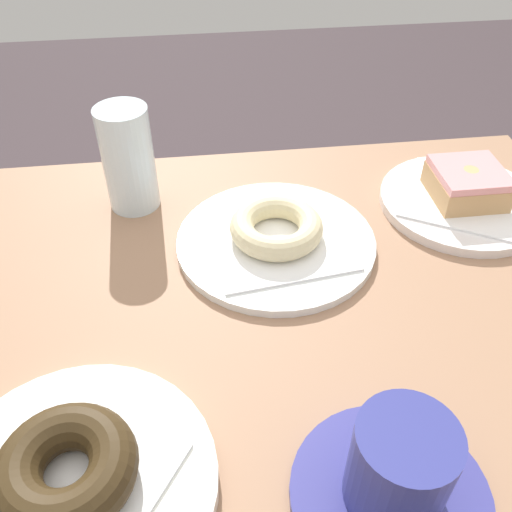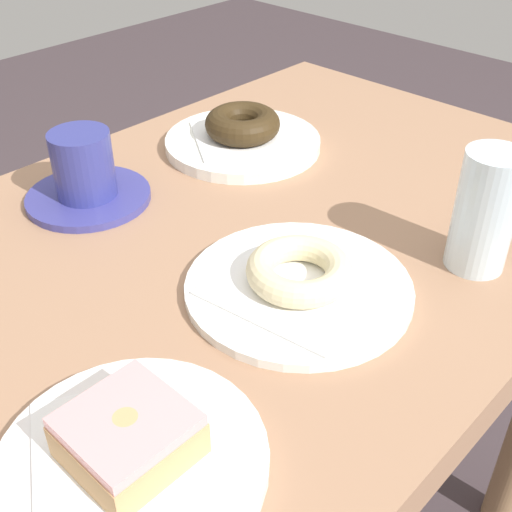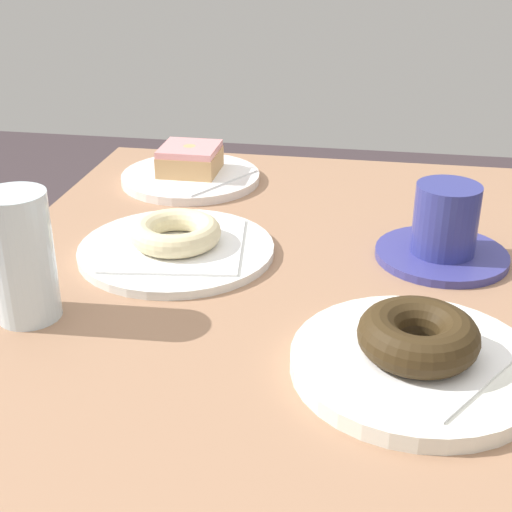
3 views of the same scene
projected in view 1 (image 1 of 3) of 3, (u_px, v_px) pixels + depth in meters
The scene contains 12 objects.
table at pixel (223, 392), 0.63m from camera, with size 0.95×0.67×0.76m.
plate_sugar_ring at pixel (276, 242), 0.65m from camera, with size 0.23×0.23×0.01m, color white.
napkin_sugar_ring at pixel (276, 237), 0.65m from camera, with size 0.16×0.16×0.00m, color white.
donut_sugar_ring at pixel (276, 227), 0.64m from camera, with size 0.11×0.11×0.03m, color beige.
plate_chocolate_ring at pixel (75, 487), 0.43m from camera, with size 0.22×0.22×0.02m, color white.
napkin_chocolate_ring at pixel (72, 481), 0.42m from camera, with size 0.13×0.13×0.00m, color white.
donut_chocolate_ring at pixel (66, 468), 0.41m from camera, with size 0.11×0.11×0.04m, color #342512.
plate_glazed_square at pixel (461, 202), 0.71m from camera, with size 0.21×0.21×0.01m, color white.
napkin_glazed_square at pixel (463, 197), 0.70m from camera, with size 0.14×0.14×0.00m, color white.
donut_glazed_square at pixel (467, 183), 0.69m from camera, with size 0.08×0.08×0.04m.
water_glass at pixel (128, 159), 0.67m from camera, with size 0.06×0.06×0.13m, color silver.
coffee_cup at pixel (397, 476), 0.40m from camera, with size 0.15×0.15×0.09m.
Camera 1 is at (0.01, 0.37, 1.19)m, focal length 38.74 mm.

